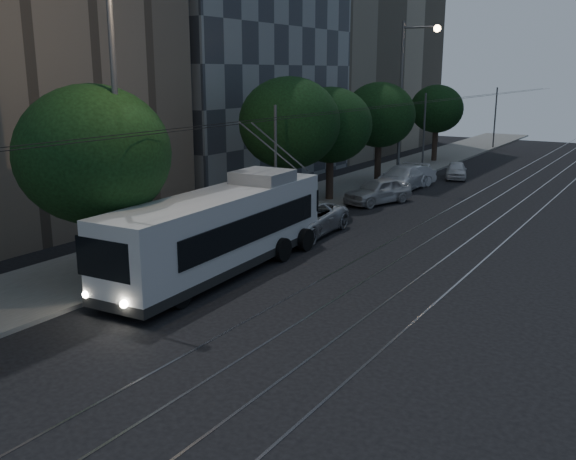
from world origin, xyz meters
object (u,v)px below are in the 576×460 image
(streetlamp_near, at_px, (124,93))
(streetlamp_far, at_px, (407,89))
(car_white_b, at_px, (402,178))
(car_white_d, at_px, (456,170))
(trolleybus, at_px, (223,230))
(car_white_a, at_px, (378,191))
(pickup_silver, at_px, (304,220))
(car_white_c, at_px, (407,177))

(streetlamp_near, bearing_deg, streetlamp_far, 90.02)
(car_white_b, xyz_separation_m, car_white_d, (1.60, 6.39, -0.17))
(streetlamp_far, bearing_deg, trolleybus, -86.37)
(car_white_a, bearing_deg, streetlamp_far, 119.02)
(car_white_a, relative_size, streetlamp_far, 0.42)
(car_white_a, height_order, streetlamp_far, streetlamp_far)
(pickup_silver, distance_m, car_white_d, 20.03)
(trolleybus, bearing_deg, car_white_b, 89.60)
(car_white_d, height_order, streetlamp_near, streetlamp_near)
(pickup_silver, distance_m, car_white_c, 14.63)
(car_white_c, bearing_deg, car_white_b, -74.00)
(trolleybus, bearing_deg, car_white_a, 88.43)
(pickup_silver, xyz_separation_m, car_white_d, (0.94, 20.01, -0.16))
(car_white_c, bearing_deg, car_white_d, 89.49)
(car_white_c, distance_m, streetlamp_far, 5.69)
(car_white_a, distance_m, streetlamp_near, 19.55)
(trolleybus, xyz_separation_m, car_white_b, (-0.89, 20.13, -0.88))
(trolleybus, relative_size, streetlamp_near, 1.05)
(car_white_a, xyz_separation_m, streetlamp_far, (-1.00, 6.40, 5.62))
(trolleybus, height_order, pickup_silver, trolleybus)
(trolleybus, bearing_deg, streetlamp_near, -115.18)
(pickup_silver, bearing_deg, streetlamp_near, -100.22)
(car_white_c, height_order, car_white_d, car_white_c)
(trolleybus, distance_m, car_white_c, 21.16)
(car_white_b, distance_m, car_white_d, 6.59)
(pickup_silver, relative_size, streetlamp_near, 0.47)
(car_white_c, xyz_separation_m, streetlamp_far, (-0.48, 0.50, 5.64))
(car_white_a, height_order, streetlamp_near, streetlamp_near)
(car_white_c, height_order, streetlamp_far, streetlamp_far)
(car_white_a, bearing_deg, streetlamp_near, -72.97)
(car_white_a, height_order, car_white_b, car_white_b)
(car_white_a, height_order, car_white_c, car_white_a)
(car_white_c, xyz_separation_m, car_white_d, (1.60, 5.40, -0.13))
(car_white_a, relative_size, streetlamp_near, 0.39)
(car_white_b, height_order, streetlamp_near, streetlamp_near)
(car_white_a, bearing_deg, car_white_c, 115.21)
(car_white_d, bearing_deg, streetlamp_near, -111.18)
(streetlamp_far, bearing_deg, streetlamp_near, -89.98)
(car_white_b, distance_m, streetlamp_far, 5.82)
(car_white_d, height_order, streetlamp_far, streetlamp_far)
(trolleybus, distance_m, pickup_silver, 6.58)
(car_white_b, xyz_separation_m, streetlamp_near, (-0.47, -23.46, 6.06))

